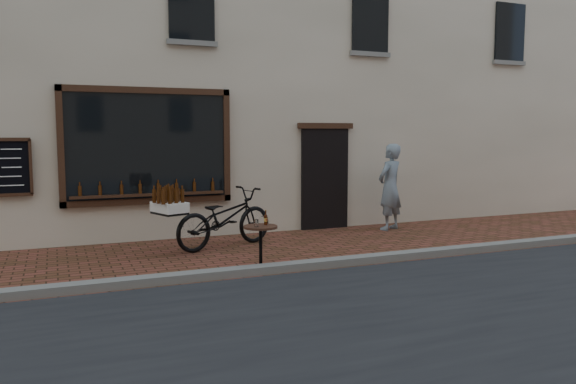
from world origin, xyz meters
name	(u,v)px	position (x,y,z in m)	size (l,w,h in m)	color
ground	(313,272)	(0.00, 0.00, 0.00)	(90.00, 90.00, 0.00)	#4D2C19
kerb	(308,265)	(0.00, 0.20, 0.06)	(90.00, 0.25, 0.12)	slate
shop_building	(203,17)	(0.00, 6.50, 5.00)	(28.00, 6.20, 10.00)	beige
cargo_bicycle	(223,218)	(-0.76, 2.28, 0.56)	(2.47, 1.45, 1.17)	black
bistro_table	(261,238)	(-0.67, 0.48, 0.48)	(0.53, 0.53, 0.90)	black
pedestrian	(390,187)	(3.15, 2.78, 0.94)	(0.68, 0.45, 1.87)	gray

